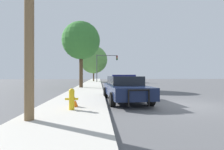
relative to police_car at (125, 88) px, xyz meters
name	(u,v)px	position (x,y,z in m)	size (l,w,h in m)	color
ground_plane	(179,105)	(2.49, -1.55, -0.75)	(110.00, 110.00, 0.00)	#565659
sidewalk_left	(75,105)	(-2.61, -1.55, -0.69)	(3.00, 110.00, 0.13)	#BCB7AD
police_car	(125,88)	(0.00, 0.00, 0.00)	(2.36, 5.50, 1.50)	#141E3D
fire_hydrant	(72,98)	(-2.53, -3.01, -0.18)	(0.50, 0.22, 0.83)	gold
utility_pole	(29,4)	(-3.55, -4.50, 2.86)	(1.40, 0.28, 6.77)	brown
traffic_light	(105,63)	(-0.27, 24.13, 3.15)	(4.17, 0.35, 5.32)	#424247
car_background_oncoming	(130,79)	(4.56, 23.92, -0.04)	(2.24, 4.08, 1.35)	silver
tree_sidewalk_near	(81,41)	(-3.42, 9.33, 4.47)	(4.13, 4.13, 7.18)	#4C3823
tree_sidewalk_far	(94,60)	(-2.65, 28.29, 4.05)	(5.98, 5.98, 7.67)	#4C3823
traffic_cone	(74,101)	(-2.54, -2.34, -0.37)	(0.36, 0.36, 0.51)	orange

